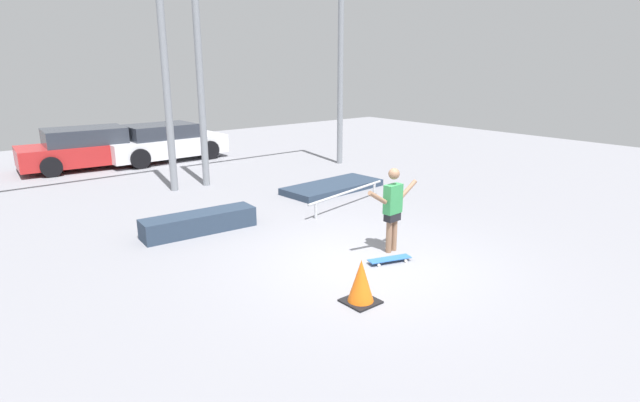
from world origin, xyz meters
name	(u,v)px	position (x,y,z in m)	size (l,w,h in m)	color
ground_plane	(368,262)	(0.00, 0.00, 0.00)	(36.00, 36.00, 0.00)	gray
skateboarder	(393,205)	(0.73, 0.12, 0.92)	(1.38, 0.21, 1.64)	#8C664C
skateboard	(390,259)	(0.30, -0.25, 0.06)	(0.84, 0.45, 0.08)	#2D66B2
grind_box	(199,223)	(-1.60, 3.51, 0.21)	(2.43, 0.61, 0.42)	#28384C
manual_pad	(333,187)	(3.01, 4.46, 0.09)	(2.96, 1.26, 0.18)	#28384C
grind_rail	(347,194)	(2.16, 2.92, 0.34)	(3.00, 0.69, 0.41)	#B7BABF
canopy_support_left	(53,41)	(-3.15, 7.29, 3.99)	(5.49, 0.20, 6.67)	gray
canopy_support_right	(277,47)	(3.15, 7.29, 3.99)	(5.49, 0.20, 6.67)	gray
parked_car_red	(90,148)	(-1.34, 12.21, 0.67)	(4.72, 2.28, 1.38)	red
parked_car_white	(164,143)	(1.14, 11.82, 0.66)	(4.37, 2.06, 1.35)	white
traffic_cone	(361,282)	(-1.21, -1.04, 0.34)	(0.50, 0.50, 0.69)	black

